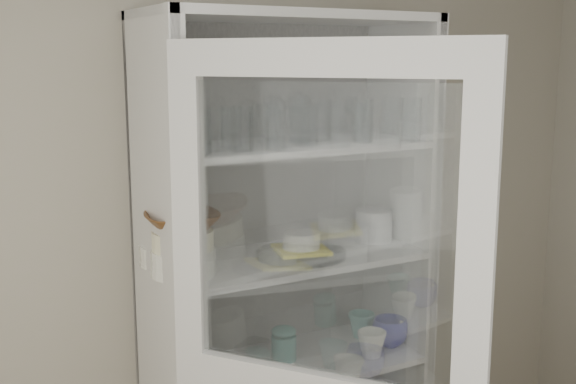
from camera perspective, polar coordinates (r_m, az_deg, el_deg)
wall_back at (r=2.67m, az=-6.13°, el=-3.57°), size 3.60×0.02×2.60m
pantry_cabinet at (r=2.73m, az=-0.66°, el=-11.17°), size 1.00×0.45×2.10m
tumbler_0 at (r=2.19m, az=-6.96°, el=4.71°), size 0.08×0.08×0.14m
tumbler_1 at (r=2.27m, az=-3.64°, el=5.02°), size 0.09×0.09×0.14m
tumbler_2 at (r=2.28m, az=-0.97°, el=4.92°), size 0.08×0.08×0.13m
tumbler_3 at (r=2.37m, az=1.62°, el=5.20°), size 0.07×0.07×0.13m
tumbler_4 at (r=2.50m, az=5.93°, el=5.59°), size 0.09×0.09×0.15m
tumbler_5 at (r=2.53m, az=5.93°, el=5.44°), size 0.07×0.07×0.13m
tumbler_6 at (r=2.59m, az=9.68°, el=5.70°), size 0.09×0.09×0.15m
tumbler_7 at (r=2.30m, az=-8.78°, el=5.00°), size 0.09×0.09×0.14m
tumbler_8 at (r=2.31m, az=-8.89°, el=4.87°), size 0.08×0.08×0.13m
tumbler_9 at (r=2.35m, az=-4.50°, el=5.14°), size 0.09×0.09×0.13m
tumbler_10 at (r=2.55m, az=2.62°, el=5.67°), size 0.09×0.09×0.14m
tumbler_11 at (r=2.49m, az=0.95°, el=5.69°), size 0.09×0.09×0.15m
goblet_0 at (r=2.41m, az=-8.63°, el=5.66°), size 0.08×0.08×0.17m
goblet_1 at (r=2.56m, az=-0.93°, el=6.01°), size 0.08×0.08×0.17m
goblet_2 at (r=2.60m, az=0.89°, el=6.24°), size 0.08×0.08×0.18m
goblet_3 at (r=2.75m, az=5.14°, el=6.12°), size 0.07×0.07×0.15m
plate_stack_front at (r=2.36m, az=-8.26°, el=-5.48°), size 0.21×0.21×0.08m
plate_stack_back at (r=2.48m, az=-9.40°, el=-4.86°), size 0.19×0.19×0.07m
cream_bowl at (r=2.34m, az=-8.31°, el=-3.76°), size 0.26×0.26×0.06m
terracotta_bowl at (r=2.32m, az=-8.35°, el=-2.33°), size 0.27×0.27×0.06m
glass_platter at (r=2.55m, az=1.05°, el=-4.89°), size 0.39×0.39×0.02m
yellow_trivet at (r=2.55m, az=1.05°, el=-4.56°), size 0.21×0.21×0.01m
white_ramekin at (r=2.54m, az=1.06°, el=-3.80°), size 0.17×0.17×0.06m
grey_bowl_stack at (r=2.77m, az=6.80°, el=-2.64°), size 0.14×0.14×0.12m
mug_blue at (r=2.84m, az=8.06°, el=-10.90°), size 0.16×0.16×0.11m
mug_teal at (r=2.91m, az=5.83°, el=-10.40°), size 0.12×0.12×0.10m
mug_white at (r=2.73m, az=6.64°, el=-11.84°), size 0.14×0.14×0.10m
teal_jar at (r=2.69m, az=-0.33°, el=-12.01°), size 0.09×0.09×0.11m
measuring_cups at (r=2.53m, az=-6.05°, el=-14.47°), size 0.10×0.10×0.04m
white_canister at (r=2.55m, az=-7.96°, el=-13.02°), size 0.13×0.13×0.14m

